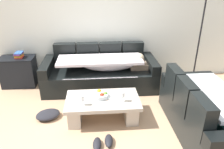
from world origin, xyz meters
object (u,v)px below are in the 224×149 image
wine_glass_near_left (82,98)px  crumpled_garment (48,115)px  open_magazine (114,95)px  fruit_bowl (100,95)px  coffee_table (103,106)px  couch_along_wall (102,73)px  couch_near_window (206,114)px  wine_glass_near_right (123,95)px  side_cabinet (19,72)px  floor_lamp (199,34)px  book_stack_on_cabinet (19,55)px  pair_of_shoes (103,142)px

wine_glass_near_left → crumpled_garment: bearing=158.4°
open_magazine → fruit_bowl: bearing=177.8°
coffee_table → fruit_bowl: bearing=118.7°
couch_along_wall → coffee_table: bearing=-91.5°
coffee_table → crumpled_garment: size_ratio=3.00×
wine_glass_near_left → crumpled_garment: (-0.61, 0.24, -0.44)m
couch_near_window → wine_glass_near_right: 1.28m
side_cabinet → floor_lamp: bearing=-3.6°
wine_glass_near_right → crumpled_garment: size_ratio=0.42×
coffee_table → book_stack_on_cabinet: bearing=140.7°
floor_lamp → side_cabinet: bearing=176.4°
couch_along_wall → floor_lamp: bearing=-0.3°
couch_along_wall → couch_near_window: size_ratio=1.30×
couch_along_wall → wine_glass_near_left: (-0.35, -1.31, 0.16)m
side_cabinet → book_stack_on_cabinet: 0.38m
open_magazine → wine_glass_near_right: bearing=-64.1°
open_magazine → crumpled_garment: bearing=171.6°
fruit_bowl → open_magazine: fruit_bowl is taller
open_magazine → pair_of_shoes: size_ratio=0.84×
couch_near_window → pair_of_shoes: (-1.55, -0.16, -0.29)m
floor_lamp → wine_glass_near_right: bearing=-143.9°
crumpled_garment → coffee_table: bearing=-5.4°
couch_near_window → open_magazine: (-1.34, 0.57, 0.05)m
fruit_bowl → crumpled_garment: 0.97m
wine_glass_near_right → open_magazine: 0.25m
couch_near_window → side_cabinet: bearing=60.4°
floor_lamp → crumpled_garment: floor_lamp is taller
wine_glass_near_right → book_stack_on_cabinet: (-2.00, 1.48, 0.20)m
fruit_bowl → open_magazine: (0.22, 0.02, -0.04)m
book_stack_on_cabinet → pair_of_shoes: (1.66, -2.02, -0.65)m
book_stack_on_cabinet → crumpled_garment: size_ratio=0.58×
side_cabinet → fruit_bowl: bearing=-37.5°
couch_near_window → book_stack_on_cabinet: 3.73m
open_magazine → book_stack_on_cabinet: size_ratio=1.20×
fruit_bowl → book_stack_on_cabinet: 2.13m
book_stack_on_cabinet → crumpled_garment: bearing=-59.8°
couch_near_window → wine_glass_near_left: 1.88m
wine_glass_near_right → book_stack_on_cabinet: bearing=143.5°
coffee_table → pair_of_shoes: bearing=-92.5°
side_cabinet → pair_of_shoes: size_ratio=2.17×
crumpled_garment → fruit_bowl: bearing=-1.6°
wine_glass_near_right → coffee_table: bearing=162.3°
coffee_table → floor_lamp: (2.02, 1.14, 0.88)m
floor_lamp → pair_of_shoes: bearing=-138.9°
floor_lamp → crumpled_garment: (-2.95, -1.06, -1.06)m
couch_along_wall → floor_lamp: (1.99, -0.01, 0.79)m
open_magazine → floor_lamp: 2.24m
couch_along_wall → fruit_bowl: size_ratio=8.36×
pair_of_shoes → open_magazine: bearing=73.5°
wine_glass_near_right → pair_of_shoes: wine_glass_near_right is taller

